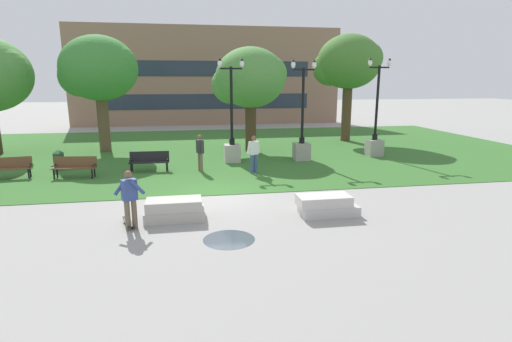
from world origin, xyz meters
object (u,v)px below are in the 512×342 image
park_bench_far_left (149,160)px  person_bystander_far_lawn (200,151)px  lamp_post_left (375,137)px  person_bystander_near_lawn (254,152)px  park_bench_near_left (75,166)px  person_skateboarder (130,196)px  concrete_block_left (326,205)px  concrete_block_center (174,210)px  skateboard (129,223)px  park_bench_near_right (8,167)px  trash_bin (59,160)px  lamp_post_right (302,140)px  lamp_post_center (232,142)px

park_bench_far_left → person_bystander_far_lawn: 2.42m
lamp_post_left → person_bystander_near_lawn: 7.98m
park_bench_near_left → person_skateboarder: bearing=-64.8°
person_skateboarder → lamp_post_left: (11.96, 9.36, 0.12)m
concrete_block_left → person_bystander_far_lawn: bearing=118.1°
concrete_block_center → concrete_block_left: (4.70, -0.38, 0.00)m
skateboard → park_bench_near_right: park_bench_near_right is taller
concrete_block_left → trash_bin: (-10.23, 8.30, 0.20)m
person_bystander_far_lawn → concrete_block_center: bearing=-99.1°
park_bench_near_left → person_bystander_near_lawn: bearing=-3.7°
lamp_post_right → person_bystander_far_lawn: 5.66m
lamp_post_center → person_bystander_far_lawn: size_ratio=3.04×
lamp_post_left → park_bench_far_left: bearing=-171.4°
lamp_post_left → skateboard: bearing=-143.1°
trash_bin → concrete_block_left: bearing=-39.1°
concrete_block_center → trash_bin: (-5.53, 7.92, 0.20)m
park_bench_near_right → person_bystander_near_lawn: size_ratio=1.08×
lamp_post_center → person_skateboarder: bearing=-113.5°
person_skateboarder → park_bench_near_right: bearing=130.0°
person_bystander_far_lawn → lamp_post_left: bearing=13.2°
park_bench_near_right → lamp_post_left: bearing=7.3°
park_bench_far_left → trash_bin: 4.34m
park_bench_far_left → person_bystander_far_lawn: size_ratio=1.06×
person_bystander_near_lawn → person_bystander_far_lawn: (-2.37, 0.80, -0.00)m
lamp_post_center → person_bystander_far_lawn: lamp_post_center is taller
lamp_post_center → park_bench_near_left: bearing=-162.5°
lamp_post_left → lamp_post_right: bearing=-173.3°
concrete_block_center → person_bystander_far_lawn: bearing=80.9°
park_bench_near_left → lamp_post_left: bearing=9.7°
park_bench_near_right → lamp_post_center: (9.88, 1.95, 0.53)m
park_bench_near_left → concrete_block_center: bearing=-54.7°
person_skateboarder → lamp_post_center: 9.84m
concrete_block_left → lamp_post_right: bearing=78.8°
person_bystander_near_lawn → lamp_post_center: bearing=103.7°
skateboard → lamp_post_center: (4.06, 8.73, 0.98)m
lamp_post_right → person_bystander_near_lawn: lamp_post_right is taller
concrete_block_left → park_bench_far_left: bearing=129.4°
park_bench_far_left → person_bystander_near_lawn: size_ratio=1.06×
lamp_post_left → lamp_post_right: 4.39m
concrete_block_center → person_skateboarder: 1.49m
concrete_block_left → park_bench_near_right: 13.69m
concrete_block_left → lamp_post_right: (1.71, 8.63, 0.76)m
park_bench_near_right → lamp_post_left: size_ratio=0.35×
person_bystander_near_lawn → person_bystander_far_lawn: bearing=161.4°
person_skateboarder → lamp_post_center: bearing=66.5°
park_bench_near_left → skateboard: bearing=-64.7°
skateboard → park_bench_near_right: bearing=130.6°
person_skateboarder → park_bench_far_left: size_ratio=0.94×
trash_bin → lamp_post_center: bearing=3.5°
lamp_post_right → lamp_post_center: bearing=177.3°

